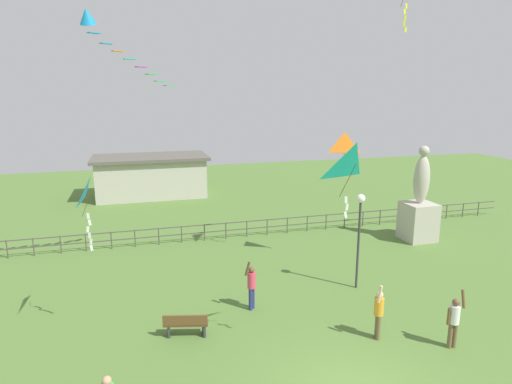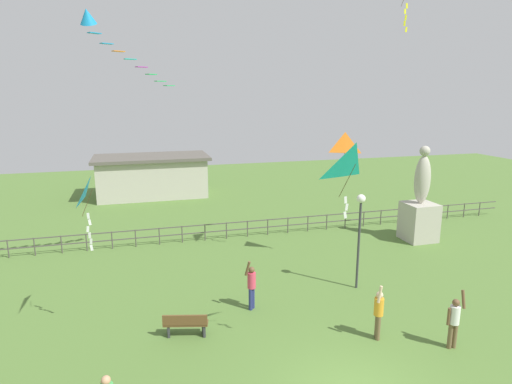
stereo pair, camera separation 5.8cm
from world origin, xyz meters
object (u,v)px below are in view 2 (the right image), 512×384
Objects in this scene: kite_1 at (355,166)px; kite_3 at (92,192)px; lamppost at (360,220)px; kite_0 at (345,144)px; person_1 at (379,311)px; person_3 at (454,320)px; streamer_kite at (94,22)px; park_bench at (186,324)px; statue_monument at (420,211)px; person_0 at (252,284)px.

kite_1 reaches higher than kite_3.
kite_1 is at bearing -121.69° from lamppost.
lamppost is 4.17m from kite_0.
person_1 is 1.00× the size of person_3.
kite_3 is (-10.86, -3.82, -0.80)m from kite_0.
streamer_kite is (-8.70, 6.55, 9.65)m from person_1.
park_bench is 0.81× the size of kite_0.
lamppost is 1.62× the size of kite_3.
statue_monument is 15.28m from park_bench.
person_3 is at bearing -20.07° from park_bench.
person_0 is (2.66, 1.27, 0.55)m from park_bench.
streamer_kite is at bearing 146.42° from person_0.
lamppost reaches higher than person_1.
lamppost is 10.36m from kite_3.
kite_1 reaches higher than lamppost.
statue_monument reaches higher than person_0.
kite_0 is (8.15, 4.90, 5.29)m from park_bench.
kite_3 is (-2.71, 1.08, 4.50)m from park_bench.
statue_monument is at bearing 25.30° from person_0.
statue_monument is at bearing 59.84° from person_3.
statue_monument is 14.10m from kite_1.
kite_1 reaches higher than statue_monument.
person_3 is 0.95× the size of kite_1.
person_3 is at bearing 0.47° from kite_1.
statue_monument is 2.76× the size of kite_0.
kite_1 is at bearing -34.57° from park_bench.
kite_0 is at bearing 33.47° from person_0.
statue_monument is 11.32m from person_1.
lamppost reaches higher than person_3.
kite_3 is at bearing -93.23° from streamer_kite.
statue_monument is at bearing 45.60° from kite_1.
person_1 is at bearing -132.12° from statue_monument.
person_0 is 6.66m from kite_3.
streamer_kite is (-6.91, 7.73, 4.49)m from kite_1.
lamppost is at bearing -15.91° from streamer_kite.
person_3 is at bearing -35.65° from streamer_kite.
person_3 is 12.33m from kite_3.
lamppost is at bearing 71.57° from person_1.
park_bench is at bearing -154.51° from person_0.
person_0 is 0.95× the size of kite_1.
statue_monument is 7.11m from kite_0.
park_bench is 8.78m from person_3.
lamppost is at bearing 7.07° from person_0.
person_3 is at bearing -37.47° from person_0.
person_3 is at bearing -120.16° from statue_monument.
kite_1 is at bearing -146.57° from person_1.
lamppost is at bearing -143.67° from statue_monument.
kite_0 is (1.96, 6.76, 4.75)m from person_1.
person_0 is at bearing -33.58° from streamer_kite.
kite_3 reaches higher than person_0.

